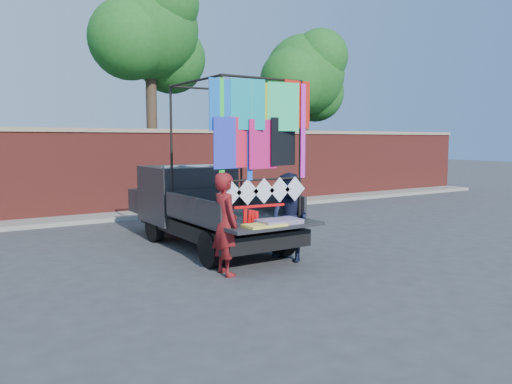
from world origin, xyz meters
TOP-DOWN VIEW (x-y plane):
  - ground at (0.00, 0.00)m, footprint 90.00×90.00m
  - brick_wall at (0.00, 7.00)m, footprint 30.00×0.45m
  - curb at (0.00, 6.30)m, footprint 30.00×1.20m
  - tree_mid at (1.02, 8.12)m, footprint 4.20×3.30m
  - tree_right at (7.52, 8.12)m, footprint 4.20×3.30m
  - pickup_truck at (-0.39, 1.94)m, footprint 2.12×5.32m
  - woman at (-1.18, -0.71)m, footprint 0.44×0.65m
  - man at (0.30, -0.52)m, footprint 0.77×0.91m
  - streamer_bundle at (-0.55, -0.63)m, footprint 0.99×0.15m

SIDE VIEW (x-z plane):
  - ground at x=0.00m, z-range 0.00..0.00m
  - curb at x=0.00m, z-range 0.00..0.12m
  - man at x=0.30m, z-range 0.00..1.66m
  - pickup_truck at x=-0.39m, z-range -0.83..2.52m
  - woman at x=-1.18m, z-range 0.00..1.74m
  - streamer_bundle at x=-0.55m, z-range 0.57..1.25m
  - brick_wall at x=0.00m, z-range 0.02..2.63m
  - tree_right at x=7.52m, z-range 1.44..8.06m
  - tree_mid at x=1.02m, z-range 1.83..9.56m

